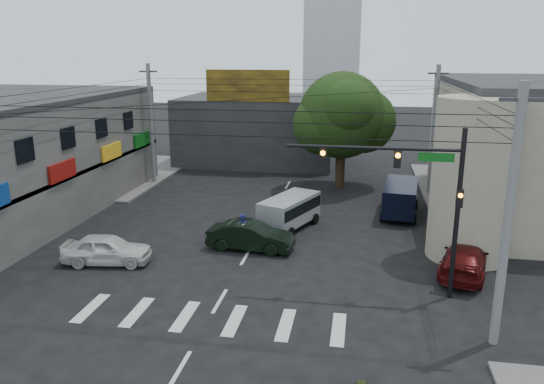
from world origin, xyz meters
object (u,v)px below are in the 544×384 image
(utility_pole_near_right, at_px, (508,220))
(navy_van, at_px, (400,199))
(traffic_gantry, at_px, (417,185))
(utility_pole_far_left, at_px, (151,125))
(utility_pole_far_right, at_px, (434,132))
(white_compact, at_px, (107,249))
(traffic_officer, at_px, (243,232))
(street_tree, at_px, (342,116))
(maroon_sedan, at_px, (465,260))
(dark_sedan, at_px, (251,236))
(silver_minivan, at_px, (289,213))

(utility_pole_near_right, height_order, navy_van, utility_pole_near_right)
(traffic_gantry, distance_m, utility_pole_far_left, 25.00)
(traffic_gantry, bearing_deg, utility_pole_far_left, 137.14)
(utility_pole_far_right, distance_m, white_compact, 23.65)
(utility_pole_far_right, xyz_separation_m, traffic_officer, (-10.85, -13.00, -3.64))
(utility_pole_near_right, bearing_deg, street_tree, 106.82)
(utility_pole_far_left, bearing_deg, traffic_officer, -52.03)
(white_compact, distance_m, maroon_sedan, 17.08)
(street_tree, xyz_separation_m, white_compact, (-10.50, -16.98, -4.74))
(maroon_sedan, bearing_deg, traffic_gantry, 60.00)
(dark_sedan, height_order, white_compact, dark_sedan)
(traffic_gantry, xyz_separation_m, dark_sedan, (-7.79, 4.05, -4.09))
(street_tree, bearing_deg, traffic_gantry, -78.01)
(navy_van, bearing_deg, traffic_gantry, -175.16)
(navy_van, relative_size, traffic_officer, 2.75)
(street_tree, relative_size, traffic_gantry, 1.21)
(white_compact, distance_m, traffic_officer, 6.83)
(street_tree, height_order, navy_van, street_tree)
(utility_pole_far_left, xyz_separation_m, silver_minivan, (12.05, -9.18, -3.66))
(traffic_gantry, distance_m, silver_minivan, 10.75)
(dark_sedan, relative_size, navy_van, 0.88)
(utility_pole_near_right, bearing_deg, white_compact, 165.11)
(utility_pole_far_right, bearing_deg, utility_pole_near_right, -90.00)
(utility_pole_far_left, distance_m, dark_sedan, 17.13)
(navy_van, xyz_separation_m, traffic_officer, (-8.45, -7.62, -0.06))
(utility_pole_far_left, relative_size, white_compact, 2.05)
(utility_pole_far_left, relative_size, utility_pole_far_right, 1.00)
(silver_minivan, relative_size, navy_van, 0.90)
(dark_sedan, xyz_separation_m, navy_van, (8.06, 7.57, 0.27))
(silver_minivan, bearing_deg, utility_pole_near_right, -119.91)
(white_compact, relative_size, maroon_sedan, 0.86)
(traffic_officer, bearing_deg, dark_sedan, 5.42)
(utility_pole_far_right, xyz_separation_m, silver_minivan, (-8.95, -9.18, -3.66))
(dark_sedan, xyz_separation_m, maroon_sedan, (10.47, -1.41, -0.03))
(white_compact, xyz_separation_m, navy_van, (14.59, 10.60, 0.28))
(traffic_gantry, relative_size, silver_minivan, 1.51)
(maroon_sedan, height_order, navy_van, navy_van)
(traffic_gantry, xyz_separation_m, maroon_sedan, (2.68, 2.64, -4.12))
(utility_pole_far_left, bearing_deg, navy_van, -16.15)
(white_compact, distance_m, navy_van, 18.04)
(traffic_gantry, relative_size, navy_van, 1.37)
(utility_pole_far_right, height_order, silver_minivan, utility_pole_far_right)
(silver_minivan, bearing_deg, maroon_sedan, -98.32)
(traffic_gantry, bearing_deg, silver_minivan, 128.72)
(traffic_officer, bearing_deg, utility_pole_far_right, 48.17)
(dark_sedan, bearing_deg, white_compact, 119.66)
(white_compact, xyz_separation_m, traffic_officer, (6.15, 2.98, 0.22))
(street_tree, distance_m, navy_van, 8.80)
(utility_pole_far_left, height_order, maroon_sedan, utility_pole_far_left)
(utility_pole_far_right, height_order, white_compact, utility_pole_far_right)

